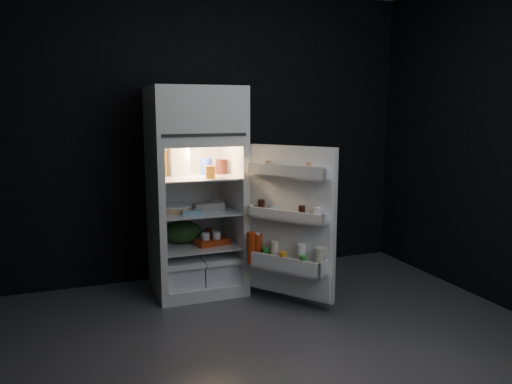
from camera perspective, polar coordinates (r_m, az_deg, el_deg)
name	(u,v)px	position (r m, az deg, el deg)	size (l,w,h in m)	color
floor	(277,348)	(3.52, 2.38, -17.41)	(4.00, 3.40, 0.00)	#4A4A4E
wall_back	(207,135)	(4.76, -5.57, 6.49)	(4.00, 0.00, 2.70)	black
wall_front	(490,187)	(1.73, 25.19, 0.54)	(4.00, 0.00, 2.70)	black
refrigerator	(195,183)	(4.38, -7.01, 1.02)	(0.76, 0.71, 1.78)	white
fridge_door	(289,224)	(3.99, 3.81, -3.70)	(0.58, 0.69, 1.22)	white
milk_jug	(179,162)	(4.33, -8.82, 3.43)	(0.16, 0.16, 0.24)	white
mayo_jar	(206,166)	(4.41, -5.70, 2.95)	(0.10, 0.10, 0.14)	#2231B8
jam_jar	(222,166)	(4.43, -3.92, 2.93)	(0.10, 0.10, 0.13)	black
amber_bottle	(162,164)	(4.31, -10.65, 3.21)	(0.09, 0.09, 0.22)	orange
small_carton	(210,172)	(4.17, -5.26, 2.30)	(0.08, 0.06, 0.10)	orange
egg_carton	(209,207)	(4.31, -5.43, -1.70)	(0.27, 0.10, 0.07)	gray
pie	(177,208)	(4.38, -9.05, -1.81)	(0.31, 0.31, 0.04)	tan
flat_package	(194,213)	(4.15, -7.15, -2.38)	(0.17, 0.08, 0.04)	#8ABDD6
wrapped_pkg	(218,201)	(4.62, -4.36, -1.06)	(0.12, 0.10, 0.05)	beige
produce_bag	(183,232)	(4.46, -8.38, -4.52)	(0.34, 0.28, 0.20)	#193815
yogurt_tray	(212,242)	(4.38, -5.02, -5.68)	(0.29, 0.16, 0.05)	#A2300D
small_can_red	(209,233)	(4.61, -5.38, -4.66)	(0.06, 0.06, 0.09)	#A2300D
small_can_silver	(213,233)	(4.59, -4.89, -4.74)	(0.07, 0.07, 0.09)	white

